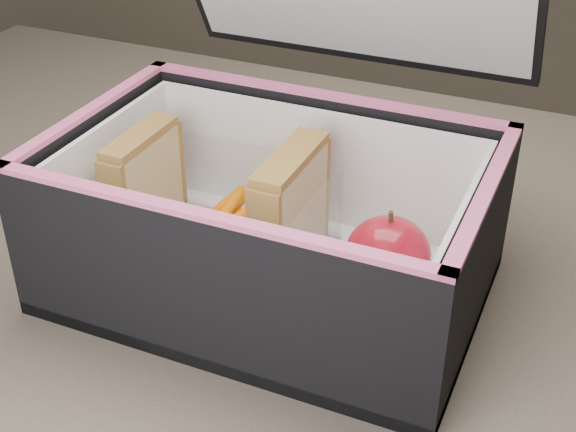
{
  "coord_description": "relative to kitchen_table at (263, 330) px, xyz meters",
  "views": [
    {
      "loc": [
        0.25,
        -0.52,
        1.15
      ],
      "look_at": [
        0.04,
        -0.03,
        0.81
      ],
      "focal_mm": 50.0,
      "sensor_mm": 36.0,
      "label": 1
    }
  ],
  "objects": [
    {
      "name": "carrot_sticks",
      "position": [
        -0.02,
        -0.03,
        0.12
      ],
      "size": [
        0.05,
        0.13,
        0.03
      ],
      "color": "#EA6400",
      "rests_on": "plastic_tub"
    },
    {
      "name": "sandwich_left",
      "position": [
        -0.09,
        -0.04,
        0.16
      ],
      "size": [
        0.02,
        0.08,
        0.09
      ],
      "color": "tan",
      "rests_on": "plastic_tub"
    },
    {
      "name": "lunch_bag",
      "position": [
        0.03,
        -0.04,
        0.16
      ],
      "size": [
        0.33,
        0.32,
        0.31
      ],
      "color": "black",
      "rests_on": "kitchen_table"
    },
    {
      "name": "plastic_tub",
      "position": [
        -0.02,
        -0.04,
        0.14
      ],
      "size": [
        0.17,
        0.12,
        0.07
      ],
      "primitive_type": null,
      "color": "white",
      "rests_on": "lunch_bag"
    },
    {
      "name": "sandwich_right",
      "position": [
        0.04,
        -0.04,
        0.16
      ],
      "size": [
        0.03,
        0.09,
        0.1
      ],
      "color": "tan",
      "rests_on": "plastic_tub"
    },
    {
      "name": "kitchen_table",
      "position": [
        0.0,
        0.0,
        0.0
      ],
      "size": [
        1.2,
        0.8,
        0.75
      ],
      "color": "#64594C",
      "rests_on": "ground"
    },
    {
      "name": "red_apple",
      "position": [
        0.12,
        -0.04,
        0.14
      ],
      "size": [
        0.07,
        0.07,
        0.07
      ],
      "rotation": [
        0.0,
        0.0,
        -0.09
      ],
      "color": "maroon",
      "rests_on": "paper_napkin"
    },
    {
      "name": "paper_napkin",
      "position": [
        0.13,
        -0.03,
        0.11
      ],
      "size": [
        0.09,
        0.09,
        0.01
      ],
      "primitive_type": "cube",
      "rotation": [
        0.0,
        0.0,
        -0.27
      ],
      "color": "white",
      "rests_on": "lunch_bag"
    }
  ]
}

